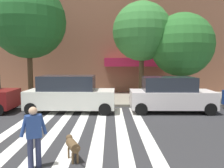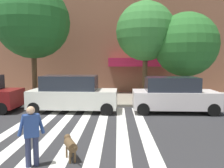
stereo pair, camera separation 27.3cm
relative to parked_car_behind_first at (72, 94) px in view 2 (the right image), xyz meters
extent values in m
plane|color=#2B2B2D|center=(0.63, -5.94, -0.99)|extent=(160.00, 160.00, 0.00)
cube|color=gray|center=(0.63, 4.34, -0.92)|extent=(80.00, 6.00, 0.15)
cube|color=silver|center=(-0.89, -5.94, -0.99)|extent=(0.45, 13.97, 0.01)
cube|color=silver|center=(0.01, -5.94, -0.99)|extent=(0.45, 13.97, 0.01)
cube|color=silver|center=(0.91, -5.94, -0.99)|extent=(0.45, 13.97, 0.01)
cube|color=silver|center=(1.81, -5.94, -0.99)|extent=(0.45, 13.97, 0.01)
cube|color=silver|center=(2.71, -5.94, -0.99)|extent=(0.45, 13.97, 0.01)
cube|color=silver|center=(3.61, -5.94, -0.99)|extent=(0.45, 13.97, 0.01)
cube|color=#B91C44|center=(4.58, 6.74, 1.76)|extent=(5.61, 1.60, 0.70)
cylinder|color=black|center=(-3.55, 0.88, -0.66)|extent=(0.66, 0.23, 0.66)
cylinder|color=black|center=(-3.57, -0.92, -0.66)|extent=(0.66, 0.23, 0.66)
cube|color=silver|center=(0.06, 0.00, -0.25)|extent=(4.90, 2.01, 0.98)
cube|color=#232833|center=(-0.14, 0.00, 0.64)|extent=(3.04, 1.73, 0.80)
cylinder|color=black|center=(2.03, 0.79, -0.66)|extent=(0.67, 0.24, 0.66)
cylinder|color=black|center=(1.97, -0.91, -0.66)|extent=(0.67, 0.24, 0.66)
cylinder|color=black|center=(-1.86, 0.91, -0.66)|extent=(0.67, 0.24, 0.66)
cylinder|color=black|center=(-1.91, -0.80, -0.66)|extent=(0.67, 0.24, 0.66)
cube|color=silver|center=(5.68, 0.00, -0.28)|extent=(4.60, 2.03, 0.94)
cube|color=#232833|center=(5.50, 0.00, 0.58)|extent=(2.81, 1.77, 0.77)
cylinder|color=black|center=(7.50, 0.87, -0.66)|extent=(0.66, 0.23, 0.66)
cylinder|color=black|center=(7.47, -0.93, -0.66)|extent=(0.66, 0.23, 0.66)
cylinder|color=black|center=(3.90, 0.93, -0.66)|extent=(0.66, 0.23, 0.66)
cylinder|color=black|center=(3.87, -0.87, -0.66)|extent=(0.66, 0.23, 0.66)
cylinder|color=#4C3823|center=(-3.23, 3.06, 1.15)|extent=(0.35, 0.35, 3.98)
sphere|color=#1E5623|center=(-3.23, 3.06, 4.51)|extent=(5.00, 5.00, 5.00)
cylinder|color=#4C3823|center=(4.42, 3.25, 0.96)|extent=(0.34, 0.34, 3.60)
sphere|color=#337533|center=(4.42, 3.25, 3.86)|extent=(4.02, 4.02, 4.02)
cylinder|color=#4C3823|center=(7.06, 2.85, 0.46)|extent=(0.26, 0.26, 2.60)
sphere|color=#286628|center=(7.06, 2.85, 2.93)|extent=(4.24, 4.24, 4.24)
cylinder|color=#282D4C|center=(0.15, -6.81, -0.58)|extent=(0.20, 0.20, 0.82)
cylinder|color=#282D4C|center=(0.33, -6.72, -0.58)|extent=(0.20, 0.20, 0.82)
cube|color=navy|center=(0.24, -6.76, 0.13)|extent=(0.45, 0.38, 0.60)
cylinder|color=navy|center=(0.02, -6.87, 0.16)|extent=(0.24, 0.18, 0.57)
cylinder|color=navy|center=(0.46, -6.66, 0.16)|extent=(0.24, 0.18, 0.57)
sphere|color=tan|center=(0.24, -6.76, 0.54)|extent=(0.29, 0.29, 0.22)
cylinder|color=brown|center=(1.19, -6.36, -0.54)|extent=(0.49, 0.66, 0.26)
sphere|color=brown|center=(1.03, -6.01, -0.44)|extent=(0.27, 0.27, 0.20)
cylinder|color=brown|center=(1.36, -6.72, -0.49)|extent=(0.13, 0.23, 0.16)
cylinder|color=brown|center=(1.04, -6.19, -0.83)|extent=(0.07, 0.07, 0.32)
cylinder|color=brown|center=(1.16, -6.13, -0.83)|extent=(0.07, 0.07, 0.32)
cylinder|color=brown|center=(1.22, -6.58, -0.83)|extent=(0.07, 0.07, 0.32)
cylinder|color=brown|center=(1.34, -6.52, -0.83)|extent=(0.07, 0.07, 0.32)
camera|label=1|loc=(2.25, -12.62, 1.82)|focal=36.67mm
camera|label=2|loc=(2.52, -12.62, 1.82)|focal=36.67mm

